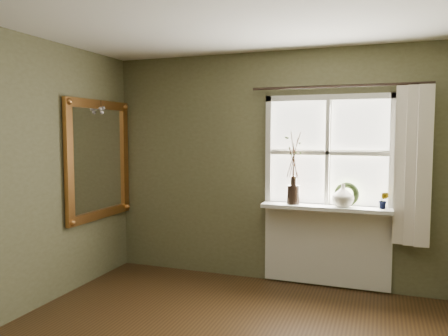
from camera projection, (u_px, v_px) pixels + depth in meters
wall_back at (279, 167)px, 4.96m from camera, size 4.00×0.10×2.60m
window_frame at (328, 153)px, 4.69m from camera, size 1.36×0.06×1.24m
window_sill at (325, 208)px, 4.64m from camera, size 1.36×0.26×0.04m
window_apron at (326, 246)px, 4.78m from camera, size 1.36×0.04×0.88m
dark_jug at (293, 195)px, 4.75m from camera, size 0.18×0.18×0.20m
cream_vase at (343, 195)px, 4.57m from camera, size 0.27×0.27×0.24m
wreath at (346, 197)px, 4.60m from camera, size 0.26×0.12×0.27m
potted_plant_left at (291, 196)px, 4.76m from camera, size 0.11×0.09×0.17m
potted_plant_right at (384, 200)px, 4.43m from camera, size 0.12×0.10×0.18m
curtain at (413, 166)px, 4.33m from camera, size 0.36×0.12×1.59m
curtain_rod at (338, 86)px, 4.55m from camera, size 1.84×0.03×0.03m
gilt_mirror at (99, 159)px, 5.02m from camera, size 0.10×1.14×1.36m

